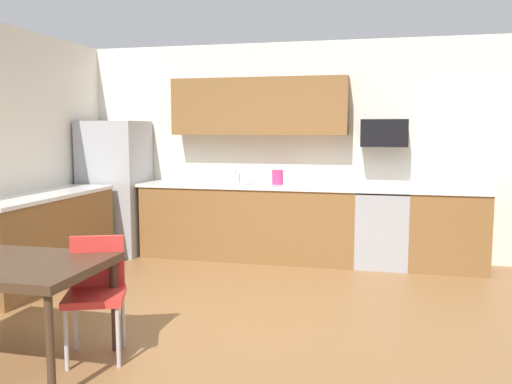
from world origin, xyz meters
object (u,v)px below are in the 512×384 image
Objects in this scene: oven_range at (382,228)px; microwave at (384,133)px; chair_near_table at (96,286)px; refrigerator at (116,187)px; kettle at (278,178)px.

microwave reaches higher than oven_range.
microwave is at bearing 90.00° from oven_range.
microwave is 3.90m from chair_near_table.
refrigerator is at bearing -178.65° from oven_range.
kettle is at bearing 3.48° from refrigerator.
refrigerator is at bearing -176.97° from microwave.
microwave is at bearing 2.26° from kettle.
microwave reaches higher than chair_near_table.
kettle is (0.71, 3.14, 0.52)m from chair_near_table.
kettle is at bearing 177.74° from oven_range.
microwave is 1.39m from kettle.
microwave reaches higher than refrigerator.
oven_range reaches higher than chair_near_table.
oven_range is at bearing 57.41° from chair_near_table.
kettle reaches higher than oven_range.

